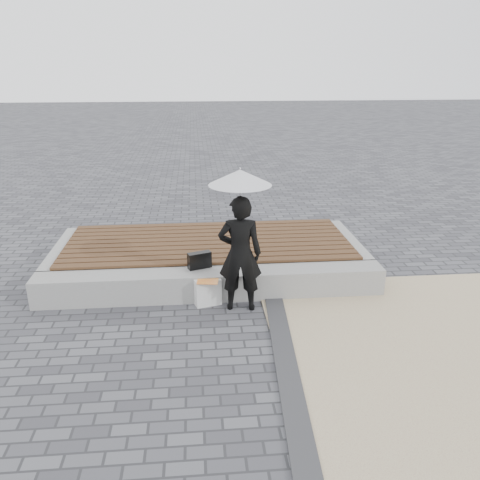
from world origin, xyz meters
name	(u,v)px	position (x,y,z in m)	size (l,w,h in m)	color
ground	(217,357)	(0.00, 0.00, 0.00)	(80.00, 80.00, 0.00)	#505156
edging_band	(289,378)	(0.75, -0.50, 0.02)	(0.25, 5.20, 0.04)	#333335
seating_ledge	(211,284)	(0.00, 1.60, 0.20)	(5.00, 0.45, 0.40)	gray
timber_platform	(209,254)	(0.00, 2.80, 0.20)	(5.00, 2.00, 0.40)	#A2A29E
timber_decking	(208,241)	(0.00, 2.80, 0.42)	(4.60, 2.00, 0.04)	brown
woman	(240,254)	(0.38, 1.20, 0.80)	(0.59, 0.38, 1.61)	black
parasol	(240,177)	(0.38, 1.20, 1.84)	(0.81, 0.81, 1.04)	#A2A2A6
handbag	(199,260)	(-0.16, 1.73, 0.52)	(0.34, 0.12, 0.24)	black
canvas_tote	(208,292)	(-0.06, 1.35, 0.19)	(0.36, 0.15, 0.38)	silver
magazine	(208,281)	(-0.06, 1.30, 0.38)	(0.29, 0.21, 0.01)	#E15133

